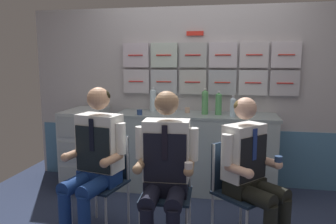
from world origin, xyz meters
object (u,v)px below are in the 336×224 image
object	(u,v)px
service_trolley	(86,146)
espresso_cup_small	(187,110)
folding_chair_by_counter	(236,181)
crew_member_by_counter	(252,168)
crew_member_left	(95,155)
water_bottle_tall	(205,102)
folding_chair_left	(106,171)
folding_chair_right	(168,181)
snack_banana	(245,114)
crew_member_right	(165,165)

from	to	relation	value
service_trolley	espresso_cup_small	bearing A→B (deg)	10.22
folding_chair_by_counter	crew_member_by_counter	size ratio (longest dim) A/B	0.69
crew_member_left	water_bottle_tall	xyz separation A→B (m)	(0.84, 1.18, 0.33)
folding_chair_by_counter	crew_member_by_counter	distance (m)	0.22
service_trolley	folding_chair_left	size ratio (longest dim) A/B	1.11
folding_chair_right	folding_chair_by_counter	bearing A→B (deg)	10.98
crew_member_by_counter	water_bottle_tall	xyz separation A→B (m)	(-0.47, 1.14, 0.38)
folding_chair_by_counter	water_bottle_tall	xyz separation A→B (m)	(-0.35, 1.04, 0.53)
service_trolley	water_bottle_tall	world-z (taller)	water_bottle_tall
snack_banana	crew_member_left	bearing A→B (deg)	-138.18
water_bottle_tall	folding_chair_right	bearing A→B (deg)	-100.45
folding_chair_right	crew_member_right	size ratio (longest dim) A/B	0.66
water_bottle_tall	snack_banana	bearing A→B (deg)	-3.71
folding_chair_left	snack_banana	xyz separation A→B (m)	(1.25, 1.00, 0.41)
crew_member_left	crew_member_right	bearing A→B (deg)	-10.93
service_trolley	crew_member_left	distance (m)	1.21
water_bottle_tall	snack_banana	distance (m)	0.46
crew_member_by_counter	folding_chair_left	bearing A→B (deg)	174.62
espresso_cup_small	service_trolley	bearing A→B (deg)	-169.78
service_trolley	water_bottle_tall	size ratio (longest dim) A/B	3.14
folding_chair_left	espresso_cup_small	size ratio (longest dim) A/B	13.81
service_trolley	espresso_cup_small	size ratio (longest dim) A/B	15.35
folding_chair_right	crew_member_left	bearing A→B (deg)	-176.78
folding_chair_left	espresso_cup_small	xyz separation A→B (m)	(0.59, 1.11, 0.42)
folding_chair_left	espresso_cup_small	bearing A→B (deg)	61.76
service_trolley	crew_member_left	world-z (taller)	crew_member_left
folding_chair_left	folding_chair_by_counter	distance (m)	1.15
crew_member_left	espresso_cup_small	world-z (taller)	crew_member_left
crew_member_left	folding_chair_by_counter	bearing A→B (deg)	6.89
crew_member_left	water_bottle_tall	world-z (taller)	crew_member_left
folding_chair_right	crew_member_right	distance (m)	0.25
folding_chair_right	crew_member_right	world-z (taller)	crew_member_right
folding_chair_right	snack_banana	size ratio (longest dim) A/B	4.90
crew_member_left	crew_member_by_counter	world-z (taller)	crew_member_left
folding_chair_left	crew_member_right	bearing A→B (deg)	-24.67
water_bottle_tall	crew_member_right	bearing A→B (deg)	-98.78
crew_member_left	snack_banana	size ratio (longest dim) A/B	7.50
service_trolley	espresso_cup_small	world-z (taller)	espresso_cup_small
folding_chair_by_counter	crew_member_left	bearing A→B (deg)	-173.11
folding_chair_left	folding_chair_right	size ratio (longest dim) A/B	1.00
crew_member_left	crew_member_right	distance (m)	0.65
folding_chair_by_counter	espresso_cup_small	size ratio (longest dim) A/B	13.81
service_trolley	snack_banana	bearing A→B (deg)	3.27
folding_chair_right	water_bottle_tall	bearing A→B (deg)	79.55
folding_chair_left	crew_member_by_counter	distance (m)	1.29
crew_member_right	snack_banana	size ratio (longest dim) A/B	7.44
crew_member_left	folding_chair_right	distance (m)	0.66
crew_member_left	folding_chair_right	bearing A→B (deg)	3.22
crew_member_right	crew_member_left	bearing A→B (deg)	169.07
service_trolley	water_bottle_tall	xyz separation A→B (m)	(1.41, 0.13, 0.55)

